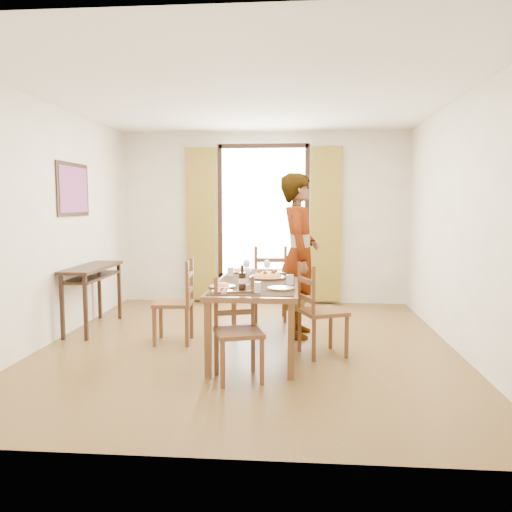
# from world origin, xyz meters

# --- Properties ---
(ground) EXTENTS (5.00, 5.00, 0.00)m
(ground) POSITION_xyz_m (0.00, 0.00, 0.00)
(ground) COLOR #482C16
(ground) RESTS_ON ground
(room_shell) EXTENTS (4.60, 5.10, 2.74)m
(room_shell) POSITION_xyz_m (-0.00, 0.13, 1.54)
(room_shell) COLOR white
(room_shell) RESTS_ON ground
(console_table) EXTENTS (0.38, 1.20, 0.80)m
(console_table) POSITION_xyz_m (-2.03, 0.60, 0.68)
(console_table) COLOR #321A10
(console_table) RESTS_ON ground
(dining_table) EXTENTS (0.87, 2.00, 0.76)m
(dining_table) POSITION_xyz_m (0.11, -0.11, 0.69)
(dining_table) COLOR brown
(dining_table) RESTS_ON ground
(chair_west) EXTENTS (0.45, 0.45, 0.95)m
(chair_west) POSITION_xyz_m (-0.83, 0.06, 0.44)
(chair_west) COLOR brown
(chair_west) RESTS_ON ground
(chair_north) EXTENTS (0.49, 0.49, 1.02)m
(chair_north) POSITION_xyz_m (0.18, 1.23, 0.48)
(chair_north) COLOR brown
(chair_north) RESTS_ON ground
(chair_south) EXTENTS (0.51, 0.51, 0.91)m
(chair_south) POSITION_xyz_m (0.01, -1.06, 0.42)
(chair_south) COLOR brown
(chair_south) RESTS_ON ground
(chair_east) EXTENTS (0.56, 0.56, 0.96)m
(chair_east) POSITION_xyz_m (0.77, -0.29, 0.45)
(chair_east) COLOR brown
(chair_east) RESTS_ON ground
(man) EXTENTS (0.74, 0.51, 1.93)m
(man) POSITION_xyz_m (0.56, 0.48, 0.97)
(man) COLOR gray
(man) RESTS_ON ground
(plate_sw) EXTENTS (0.27, 0.27, 0.05)m
(plate_sw) POSITION_xyz_m (-0.20, -0.62, 0.78)
(plate_sw) COLOR silver
(plate_sw) RESTS_ON dining_table
(plate_se) EXTENTS (0.27, 0.27, 0.05)m
(plate_se) POSITION_xyz_m (0.38, -0.67, 0.78)
(plate_se) COLOR silver
(plate_se) RESTS_ON dining_table
(plate_nw) EXTENTS (0.27, 0.27, 0.05)m
(plate_nw) POSITION_xyz_m (-0.14, 0.48, 0.78)
(plate_nw) COLOR silver
(plate_nw) RESTS_ON dining_table
(plate_ne) EXTENTS (0.27, 0.27, 0.05)m
(plate_ne) POSITION_xyz_m (0.40, 0.46, 0.78)
(plate_ne) COLOR silver
(plate_ne) RESTS_ON dining_table
(pasta_platter) EXTENTS (0.40, 0.40, 0.10)m
(pasta_platter) POSITION_xyz_m (0.21, 0.00, 0.81)
(pasta_platter) COLOR red
(pasta_platter) RESTS_ON dining_table
(caprese_plate) EXTENTS (0.20, 0.20, 0.04)m
(caprese_plate) POSITION_xyz_m (-0.16, -0.87, 0.78)
(caprese_plate) COLOR silver
(caprese_plate) RESTS_ON dining_table
(wine_glass_a) EXTENTS (0.08, 0.08, 0.18)m
(wine_glass_a) POSITION_xyz_m (0.03, -0.45, 0.85)
(wine_glass_a) COLOR white
(wine_glass_a) RESTS_ON dining_table
(wine_glass_b) EXTENTS (0.08, 0.08, 0.18)m
(wine_glass_b) POSITION_xyz_m (0.19, 0.23, 0.85)
(wine_glass_b) COLOR white
(wine_glass_b) RESTS_ON dining_table
(wine_glass_c) EXTENTS (0.08, 0.08, 0.18)m
(wine_glass_c) POSITION_xyz_m (-0.04, 0.25, 0.85)
(wine_glass_c) COLOR white
(wine_glass_c) RESTS_ON dining_table
(tumbler_a) EXTENTS (0.07, 0.07, 0.10)m
(tumbler_a) POSITION_xyz_m (0.46, -0.38, 0.81)
(tumbler_a) COLOR silver
(tumbler_a) RESTS_ON dining_table
(tumbler_b) EXTENTS (0.07, 0.07, 0.10)m
(tumbler_b) POSITION_xyz_m (-0.22, 0.18, 0.81)
(tumbler_b) COLOR silver
(tumbler_b) RESTS_ON dining_table
(tumbler_c) EXTENTS (0.07, 0.07, 0.10)m
(tumbler_c) POSITION_xyz_m (0.17, -0.86, 0.81)
(tumbler_c) COLOR silver
(tumbler_c) RESTS_ON dining_table
(wine_bottle) EXTENTS (0.07, 0.07, 0.25)m
(wine_bottle) POSITION_xyz_m (0.02, -0.82, 0.88)
(wine_bottle) COLOR black
(wine_bottle) RESTS_ON dining_table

